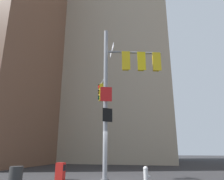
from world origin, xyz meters
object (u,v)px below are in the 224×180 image
(fire_hydrant, at_px, (146,175))
(signal_pole_assembly, at_px, (119,84))
(trash_bin, at_px, (15,179))
(newspaper_box, at_px, (60,171))

(fire_hydrant, bearing_deg, signal_pole_assembly, 164.10)
(trash_bin, bearing_deg, newspaper_box, 87.06)
(signal_pole_assembly, xyz_separation_m, trash_bin, (-3.46, -3.53, -4.75))
(newspaper_box, bearing_deg, signal_pole_assembly, 1.68)
(trash_bin, bearing_deg, fire_hydrant, 33.21)
(signal_pole_assembly, height_order, newspaper_box, signal_pole_assembly)
(newspaper_box, relative_size, trash_bin, 0.96)
(fire_hydrant, height_order, trash_bin, trash_bin)
(newspaper_box, bearing_deg, trash_bin, -92.94)
(signal_pole_assembly, bearing_deg, newspaper_box, -178.32)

